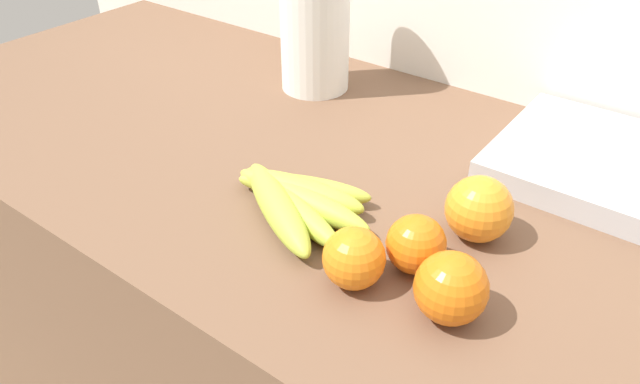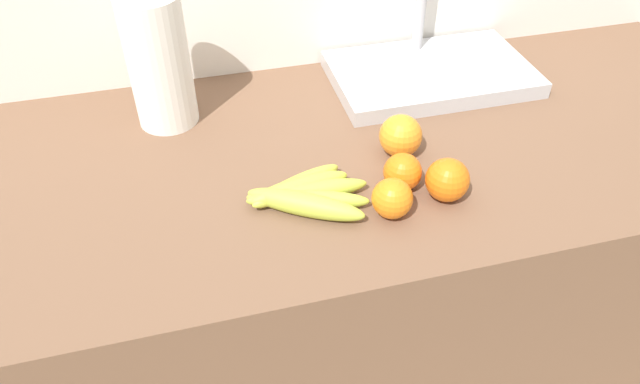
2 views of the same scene
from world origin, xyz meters
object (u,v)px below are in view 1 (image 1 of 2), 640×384
orange_back_left (451,288)px  orange_center (416,244)px  orange_right (354,258)px  banana_bunch (294,199)px  orange_far_right (479,209)px  paper_towel_roll (315,15)px

orange_back_left → orange_center: orange_back_left is taller
orange_right → banana_bunch: bearing=154.7°
orange_center → orange_far_right: (0.03, 0.09, 0.01)m
orange_far_right → paper_towel_roll: paper_towel_roll is taller
orange_back_left → paper_towel_roll: paper_towel_roll is taller
orange_back_left → orange_right: bearing=-170.6°
orange_back_left → paper_towel_roll: (-0.44, 0.36, 0.09)m
orange_far_right → paper_towel_roll: bearing=151.4°
banana_bunch → paper_towel_roll: 0.39m
orange_center → orange_far_right: size_ratio=0.84×
orange_back_left → orange_center: size_ratio=1.12×
orange_center → paper_towel_roll: paper_towel_roll is taller
orange_far_right → orange_right: (-0.07, -0.15, -0.01)m
orange_center → orange_right: orange_right is taller
banana_bunch → orange_center: bearing=-0.8°
banana_bunch → orange_center: orange_center is taller
banana_bunch → paper_towel_roll: size_ratio=0.74×
paper_towel_roll → orange_right: bearing=-48.2°
orange_back_left → orange_center: 0.08m
orange_back_left → orange_far_right: size_ratio=0.95×
orange_back_left → orange_right: 0.11m
banana_bunch → orange_right: size_ratio=3.12×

